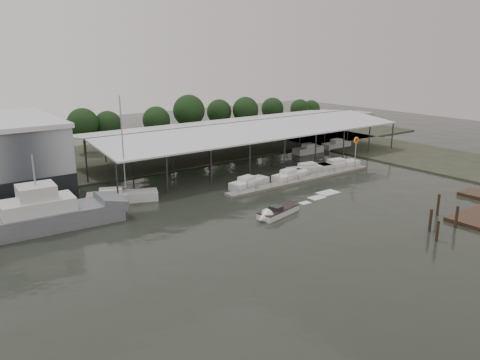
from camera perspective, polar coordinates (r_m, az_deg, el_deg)
ground at (r=55.62m, az=3.70°, el=-4.81°), size 200.00×200.00×0.00m
land_strip_far at (r=90.45m, az=-13.78°, el=2.80°), size 140.00×30.00×0.30m
land_strip_east at (r=95.21m, az=20.75°, el=2.85°), size 20.00×60.00×0.30m
covered_boat_shed at (r=85.68m, az=0.33°, el=6.66°), size 58.24×24.00×6.96m
floating_dock at (r=72.26m, az=7.66°, el=0.05°), size 28.00×2.00×1.40m
shell_fuel_sign at (r=80.08m, az=13.95°, el=3.98°), size 1.10×0.18×5.55m
distant_commercial_buildings at (r=126.73m, az=11.11°, el=7.29°), size 22.00×8.00×4.00m
grey_trawler at (r=56.59m, az=-22.21°, el=-3.92°), size 16.92×5.61×8.84m
white_sailboat at (r=63.86m, az=-14.26°, el=-1.94°), size 9.44×5.84×14.07m
speedboat_underway at (r=56.62m, az=4.35°, el=-4.03°), size 17.53×5.82×2.00m
moored_cruiser_0 at (r=68.39m, az=1.10°, el=-0.35°), size 6.92×3.39×1.70m
moored_cruiser_1 at (r=72.77m, az=6.16°, el=0.54°), size 6.89×3.13×1.70m
moored_cruiser_2 at (r=77.40m, az=8.44°, el=1.37°), size 8.28×3.41×1.70m
moored_cruiser_3 at (r=81.08m, az=11.85°, el=1.85°), size 8.24×3.16×1.70m
mooring_pilings at (r=56.68m, az=25.24°, el=-4.85°), size 7.73×9.65×3.48m
horizon_tree_line at (r=104.86m, az=-4.14°, el=8.06°), size 64.69×8.91×10.26m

